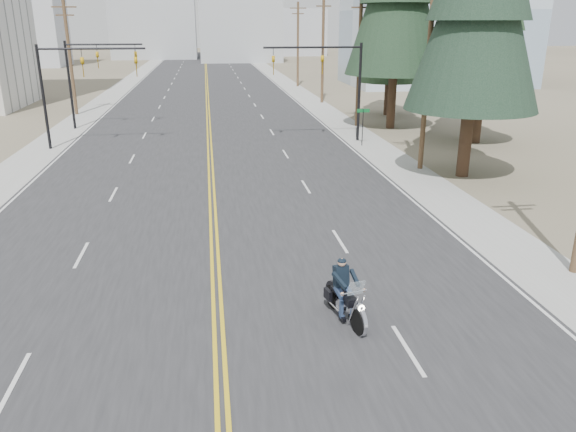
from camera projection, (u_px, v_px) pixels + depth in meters
The scene contains 20 objects.
road at pixel (207, 88), 76.14m from camera, with size 20.00×200.00×0.01m, color #303033.
sidewalk_left at pixel (120, 89), 74.61m from camera, with size 3.00×200.00×0.01m, color #A5A5A0.
sidewalk_right at pixel (291, 86), 77.68m from camera, with size 3.00×200.00×0.01m, color #A5A5A0.
traffic_mast_left at pixel (72, 76), 37.77m from camera, with size 7.10×0.26×7.00m.
traffic_mast_right at pixel (333, 73), 40.16m from camera, with size 7.10×0.26×7.00m.
traffic_mast_far at pixel (90, 68), 45.24m from camera, with size 6.10×0.26×7.00m.
street_sign at pixel (363, 121), 39.55m from camera, with size 0.90×0.06×2.62m.
utility_pole_b at pixel (428, 66), 31.87m from camera, with size 2.20×0.30×11.50m.
utility_pole_c at pixel (359, 56), 45.99m from camera, with size 2.20×0.30×11.00m.
utility_pole_d at pixel (323, 46), 59.95m from camera, with size 2.20×0.30×11.50m.
utility_pole_e at pixel (298, 43), 75.94m from camera, with size 2.20×0.30×11.00m.
utility_pole_left at pixel (70, 55), 52.10m from camera, with size 2.20×0.30×10.50m.
glass_building at pixel (438, 10), 77.15m from camera, with size 24.00×16.00×20.00m, color #9EB5CC.
haze_bldg_a at pixel (23, 9), 110.02m from camera, with size 14.00×12.00×22.00m, color #B7BCC6.
haze_bldg_b at pixel (240, 29), 126.41m from camera, with size 18.00×14.00×14.00m, color #ADB2B7.
haze_bldg_c at pixel (399, 20), 115.98m from camera, with size 16.00×12.00×18.00m, color #B7BCC6.
haze_bldg_d at pixel (153, 3), 135.84m from camera, with size 20.00×15.00×26.00m, color #ADB2B7.
haze_bldg_e at pixel (297, 32), 152.40m from camera, with size 14.00×14.00×12.00m, color #B7BCC6.
motorcyclist at pixel (346, 292), 16.28m from camera, with size 1.02×2.37×1.85m, color black, non-canonical shape.
conifer_far at pixel (393, 17), 50.82m from camera, with size 5.77×5.77×15.46m.
Camera 1 is at (-0.02, -8.45, 8.31)m, focal length 35.00 mm.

